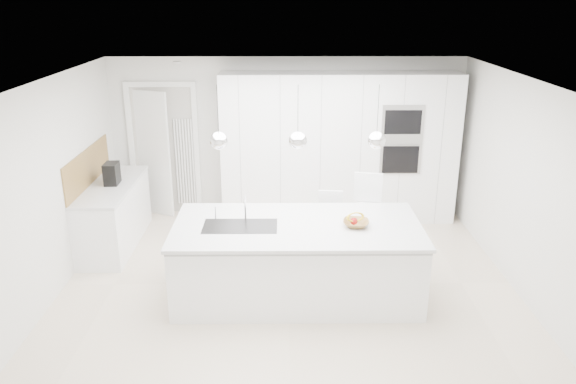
{
  "coord_description": "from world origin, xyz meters",
  "views": [
    {
      "loc": [
        -0.06,
        -6.18,
        3.39
      ],
      "look_at": [
        0.0,
        0.3,
        1.1
      ],
      "focal_mm": 35.0,
      "sensor_mm": 36.0,
      "label": 1
    }
  ],
  "objects_px": {
    "espresso_machine": "(112,174)",
    "bar_stool_left": "(331,231)",
    "island_base": "(297,263)",
    "bar_stool_right": "(368,220)",
    "fruit_bowl": "(356,223)"
  },
  "relations": [
    {
      "from": "bar_stool_right",
      "to": "fruit_bowl",
      "type": "bearing_deg",
      "value": -95.5
    },
    {
      "from": "island_base",
      "to": "espresso_machine",
      "type": "relative_size",
      "value": 9.39
    },
    {
      "from": "fruit_bowl",
      "to": "espresso_machine",
      "type": "distance_m",
      "value": 3.55
    },
    {
      "from": "fruit_bowl",
      "to": "bar_stool_right",
      "type": "xyz_separation_m",
      "value": [
        0.29,
        0.93,
        -0.34
      ]
    },
    {
      "from": "bar_stool_left",
      "to": "bar_stool_right",
      "type": "bearing_deg",
      "value": 18.98
    },
    {
      "from": "espresso_machine",
      "to": "bar_stool_left",
      "type": "bearing_deg",
      "value": -14.98
    },
    {
      "from": "espresso_machine",
      "to": "fruit_bowl",
      "type": "bearing_deg",
      "value": -27.11
    },
    {
      "from": "espresso_machine",
      "to": "bar_stool_left",
      "type": "height_order",
      "value": "espresso_machine"
    },
    {
      "from": "bar_stool_left",
      "to": "espresso_machine",
      "type": "bearing_deg",
      "value": 172.39
    },
    {
      "from": "island_base",
      "to": "fruit_bowl",
      "type": "relative_size",
      "value": 9.56
    },
    {
      "from": "fruit_bowl",
      "to": "bar_stool_right",
      "type": "height_order",
      "value": "bar_stool_right"
    },
    {
      "from": "island_base",
      "to": "bar_stool_right",
      "type": "xyz_separation_m",
      "value": [
        0.96,
        0.92,
        0.16
      ]
    },
    {
      "from": "island_base",
      "to": "bar_stool_left",
      "type": "height_order",
      "value": "bar_stool_left"
    },
    {
      "from": "fruit_bowl",
      "to": "bar_stool_left",
      "type": "xyz_separation_m",
      "value": [
        -0.21,
        0.82,
        -0.44
      ]
    },
    {
      "from": "espresso_machine",
      "to": "island_base",
      "type": "bearing_deg",
      "value": -32.49
    }
  ]
}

